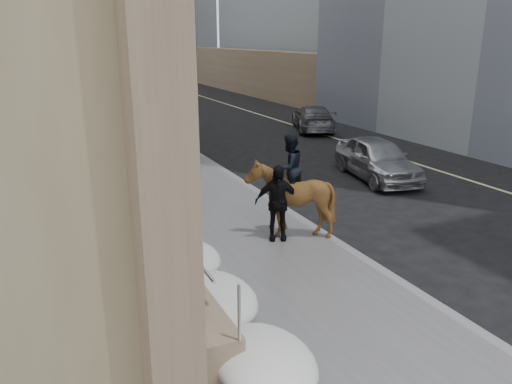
# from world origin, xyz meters

# --- Properties ---
(ground) EXTENTS (140.00, 140.00, 0.00)m
(ground) POSITION_xyz_m (0.00, 0.00, 0.00)
(ground) COLOR black
(ground) RESTS_ON ground
(sidewalk) EXTENTS (5.00, 80.00, 0.12)m
(sidewalk) POSITION_xyz_m (0.00, 10.00, 0.06)
(sidewalk) COLOR #535356
(sidewalk) RESTS_ON ground
(curb) EXTENTS (0.24, 80.00, 0.12)m
(curb) POSITION_xyz_m (2.62, 10.00, 0.06)
(curb) COLOR slate
(curb) RESTS_ON ground
(lane_line) EXTENTS (0.15, 70.00, 0.01)m
(lane_line) POSITION_xyz_m (10.50, 10.00, 0.01)
(lane_line) COLOR #BFB78C
(lane_line) RESTS_ON ground
(far_podium) EXTENTS (2.00, 80.00, 4.00)m
(far_podium) POSITION_xyz_m (15.50, 10.00, 2.00)
(far_podium) COLOR #75634B
(far_podium) RESTS_ON ground
(streetlight_mid) EXTENTS (1.71, 0.24, 8.00)m
(streetlight_mid) POSITION_xyz_m (2.74, 14.00, 4.58)
(streetlight_mid) COLOR #2D2D30
(streetlight_mid) RESTS_ON ground
(streetlight_far) EXTENTS (1.71, 0.24, 8.00)m
(streetlight_far) POSITION_xyz_m (2.74, 34.00, 4.58)
(streetlight_far) COLOR #2D2D30
(streetlight_far) RESTS_ON ground
(traffic_signal) EXTENTS (4.10, 0.22, 6.00)m
(traffic_signal) POSITION_xyz_m (2.07, 22.00, 4.00)
(traffic_signal) COLOR #2D2D30
(traffic_signal) RESTS_ON ground
(snow_bank) EXTENTS (1.70, 18.10, 0.76)m
(snow_bank) POSITION_xyz_m (-1.42, 8.11, 0.47)
(snow_bank) COLOR silver
(snow_bank) RESTS_ON sidewalk
(mounted_horse_left) EXTENTS (1.86, 2.54, 2.64)m
(mounted_horse_left) POSITION_xyz_m (-0.98, 4.06, 1.16)
(mounted_horse_left) COLOR #4E2817
(mounted_horse_left) RESTS_ON sidewalk
(mounted_horse_right) EXTENTS (2.12, 2.25, 2.66)m
(mounted_horse_right) POSITION_xyz_m (1.71, 2.93, 1.23)
(mounted_horse_right) COLOR #503316
(mounted_horse_right) RESTS_ON sidewalk
(pedestrian) EXTENTS (1.24, 0.86, 1.95)m
(pedestrian) POSITION_xyz_m (1.29, 2.84, 1.10)
(pedestrian) COLOR black
(pedestrian) RESTS_ON sidewalk
(car_silver) EXTENTS (2.67, 4.83, 1.56)m
(car_silver) POSITION_xyz_m (7.50, 6.77, 0.78)
(car_silver) COLOR #AAADB2
(car_silver) RESTS_ON ground
(car_grey) EXTENTS (3.73, 5.30, 1.42)m
(car_grey) POSITION_xyz_m (10.63, 16.55, 0.71)
(car_grey) COLOR #56585E
(car_grey) RESTS_ON ground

